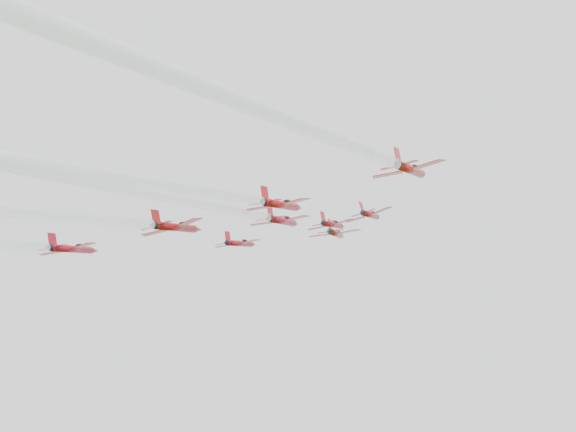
% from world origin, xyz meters
% --- Properties ---
extents(jet_lead, '(10.15, 13.37, 7.23)m').
position_xyz_m(jet_lead, '(-0.83, 27.97, 178.58)').
color(jet_lead, maroon).
extents(jet_row2_left, '(8.71, 11.48, 6.21)m').
position_xyz_m(jet_row2_left, '(-14.39, 14.48, 172.08)').
color(jet_row2_left, '#AA1021').
extents(jet_row2_center, '(8.59, 11.32, 6.12)m').
position_xyz_m(jet_row2_center, '(2.79, 15.55, 172.60)').
color(jet_row2_center, '#A60F19').
extents(jet_row2_right, '(8.39, 11.06, 5.98)m').
position_xyz_m(jet_row2_right, '(10.15, 13.54, 171.63)').
color(jet_row2_right, '#A20F15').
extents(jet_center, '(9.73, 95.54, 46.74)m').
position_xyz_m(jet_center, '(-0.22, -42.04, 144.90)').
color(jet_center, '#A50F1C').
extents(jet_rear_right, '(9.34, 91.73, 44.88)m').
position_xyz_m(jet_rear_right, '(5.13, -53.52, 139.39)').
color(jet_rear_right, '#AE1010').
extents(jet_rear_farright, '(9.36, 91.95, 44.99)m').
position_xyz_m(jet_rear_farright, '(23.91, -57.30, 137.57)').
color(jet_rear_farright, '#AE1810').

